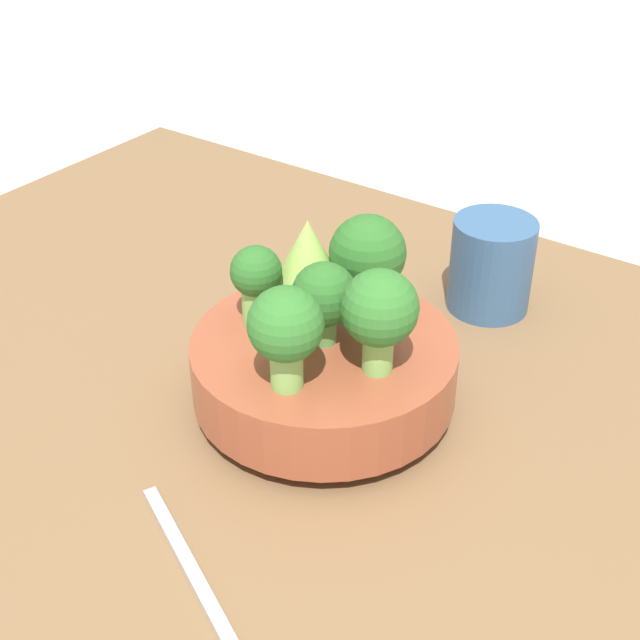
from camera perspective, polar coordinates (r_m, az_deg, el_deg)
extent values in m
plane|color=silver|center=(0.82, 0.49, -7.65)|extent=(6.00, 6.00, 0.00)
cube|color=brown|center=(0.81, 0.50, -6.45)|extent=(1.17, 0.80, 0.04)
cylinder|color=brown|center=(0.79, 0.00, -4.93)|extent=(0.10, 0.10, 0.01)
cylinder|color=brown|center=(0.77, 0.00, -2.93)|extent=(0.23, 0.23, 0.05)
cylinder|color=#7AB256|center=(0.79, 2.74, 1.87)|extent=(0.02, 0.02, 0.03)
sphere|color=#286023|center=(0.77, 2.82, 4.39)|extent=(0.07, 0.07, 0.07)
cylinder|color=#7AB256|center=(0.71, 3.72, -1.96)|extent=(0.02, 0.02, 0.04)
sphere|color=#2D6B28|center=(0.69, 3.84, 0.77)|extent=(0.06, 0.06, 0.06)
cylinder|color=#7AB256|center=(0.77, -4.02, 0.99)|extent=(0.03, 0.03, 0.04)
sphere|color=#286023|center=(0.75, -4.12, 3.13)|extent=(0.04, 0.04, 0.04)
cylinder|color=#609347|center=(0.78, -0.77, 1.59)|extent=(0.03, 0.03, 0.03)
cone|color=#93B751|center=(0.76, -0.79, 4.40)|extent=(0.06, 0.06, 0.06)
cylinder|color=#609347|center=(0.74, 0.00, -0.41)|extent=(0.02, 0.02, 0.03)
sphere|color=#286023|center=(0.73, 0.00, 1.74)|extent=(0.05, 0.05, 0.05)
cylinder|color=#7AB256|center=(0.69, -2.15, -2.98)|extent=(0.03, 0.03, 0.04)
sphere|color=#2D6B28|center=(0.67, -2.22, -0.27)|extent=(0.06, 0.06, 0.06)
cylinder|color=#33567F|center=(0.91, 10.91, 3.47)|extent=(0.08, 0.08, 0.10)
cube|color=#B2B2B7|center=(0.66, -8.30, -15.42)|extent=(0.16, 0.09, 0.01)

